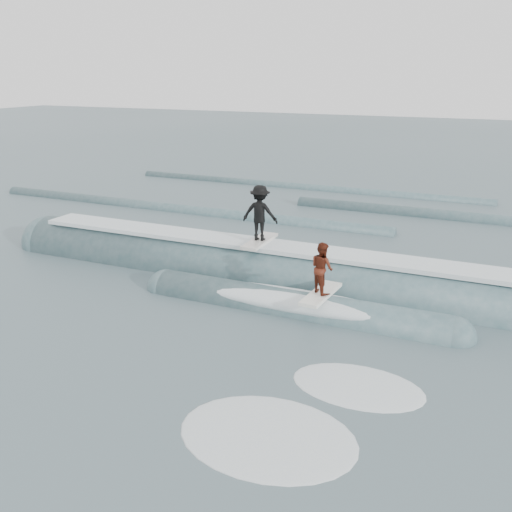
% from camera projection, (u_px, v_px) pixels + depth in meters
% --- Properties ---
extents(ground, '(160.00, 160.00, 0.00)m').
position_uv_depth(ground, '(156.00, 370.00, 13.57)').
color(ground, '#394F54').
rests_on(ground, ground).
extents(breaking_wave, '(21.50, 3.95, 2.34)m').
position_uv_depth(breaking_wave, '(272.00, 282.00, 19.09)').
color(breaking_wave, '#37565D').
rests_on(breaking_wave, ground).
extents(surfer_black, '(1.27, 2.01, 1.96)m').
position_uv_depth(surfer_black, '(260.00, 215.00, 18.95)').
color(surfer_black, silver).
rests_on(surfer_black, ground).
extents(surfer_red, '(0.92, 2.04, 1.60)m').
position_uv_depth(surfer_red, '(322.00, 272.00, 16.19)').
color(surfer_red, white).
rests_on(surfer_red, ground).
extents(whitewater, '(15.24, 7.61, 0.10)m').
position_uv_depth(whitewater, '(178.00, 401.00, 12.27)').
color(whitewater, white).
rests_on(whitewater, ground).
extents(far_swells, '(38.20, 8.65, 0.80)m').
position_uv_depth(far_swells, '(347.00, 210.00, 28.95)').
color(far_swells, '#37565D').
rests_on(far_swells, ground).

